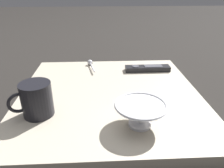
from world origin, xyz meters
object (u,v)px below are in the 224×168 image
(tv_remote_near, at_px, (147,68))
(teaspoon, at_px, (90,63))
(cereal_bowl, at_px, (140,113))
(coffee_mug, at_px, (36,99))

(tv_remote_near, bearing_deg, teaspoon, -105.92)
(teaspoon, bearing_deg, tv_remote_near, 74.08)
(teaspoon, relative_size, tv_remote_near, 0.66)
(teaspoon, xyz_separation_m, tv_remote_near, (0.07, 0.25, -0.00))
(cereal_bowl, xyz_separation_m, coffee_mug, (-0.07, -0.29, 0.01))
(teaspoon, bearing_deg, cereal_bowl, 18.24)
(tv_remote_near, bearing_deg, cereal_bowl, -14.40)
(coffee_mug, xyz_separation_m, tv_remote_near, (-0.31, 0.38, -0.04))
(cereal_bowl, height_order, tv_remote_near, cereal_bowl)
(coffee_mug, bearing_deg, teaspoon, 160.33)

